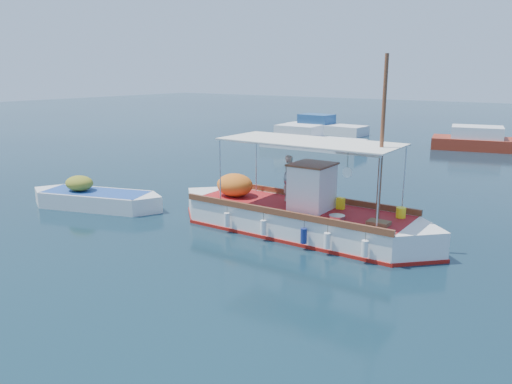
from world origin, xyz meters
The scene contains 6 objects.
ground centered at (0.00, 0.00, 0.00)m, with size 160.00×160.00×0.00m, color black.
fishing_caique centered at (-0.26, 0.61, 0.52)m, with size 9.83×2.83×5.99m.
dinghy centered at (-8.45, -1.33, 0.30)m, with size 5.55×2.89×1.43m.
bg_boat_nw centered at (-9.11, 17.23, 0.49)m, with size 7.33×2.71×1.80m.
bg_boat_n centered at (1.48, 23.79, 0.49)m, with size 8.62×4.52×1.80m.
bg_boat_far_w centered at (-12.40, 25.76, 0.49)m, with size 7.18×2.77×1.80m.
Camera 1 is at (7.90, -13.34, 5.31)m, focal length 35.00 mm.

